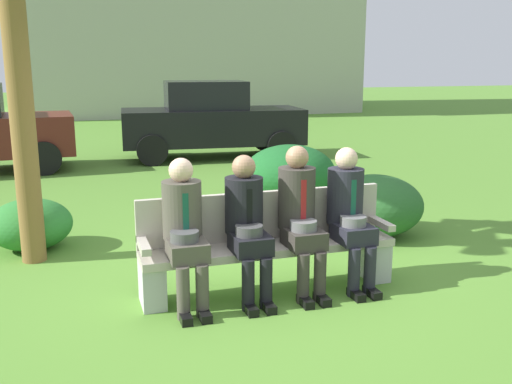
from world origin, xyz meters
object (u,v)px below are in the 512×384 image
(seated_man_leftmost, at_px, (184,226))
(parked_car_far, at_px, (211,120))
(seated_man_centerleft, at_px, (247,220))
(shrub_far_lawn, at_px, (290,174))
(seated_man_centerright, at_px, (300,213))
(seated_man_rightmost, at_px, (349,210))
(shrub_near_bench, at_px, (374,206))
(park_bench, at_px, (267,243))
(shrub_mid_lawn, at_px, (30,224))

(seated_man_leftmost, bearing_deg, parked_car_far, 74.78)
(seated_man_centerleft, height_order, shrub_far_lawn, seated_man_centerleft)
(seated_man_centerright, relative_size, seated_man_rightmost, 1.03)
(seated_man_leftmost, height_order, shrub_near_bench, seated_man_leftmost)
(seated_man_rightmost, bearing_deg, parked_car_far, 85.95)
(park_bench, height_order, shrub_near_bench, park_bench)
(seated_man_rightmost, xyz_separation_m, shrub_near_bench, (1.02, 1.33, -0.35))
(park_bench, bearing_deg, shrub_far_lawn, 65.34)
(park_bench, bearing_deg, shrub_near_bench, 33.81)
(seated_man_centerleft, xyz_separation_m, shrub_far_lawn, (1.66, 3.23, -0.27))
(park_bench, relative_size, parked_car_far, 0.58)
(seated_man_centerleft, height_order, shrub_mid_lawn, seated_man_centerleft)
(shrub_near_bench, bearing_deg, seated_man_centerright, -138.85)
(park_bench, distance_m, seated_man_centerleft, 0.39)
(seated_man_centerright, height_order, shrub_near_bench, seated_man_centerright)
(seated_man_leftmost, xyz_separation_m, shrub_mid_lawn, (-1.37, 2.06, -0.43))
(seated_man_centerleft, distance_m, shrub_far_lawn, 3.64)
(seated_man_centerleft, relative_size, parked_car_far, 0.32)
(park_bench, distance_m, seated_man_centerright, 0.43)
(seated_man_rightmost, bearing_deg, seated_man_leftmost, -179.92)
(seated_man_centerleft, height_order, parked_car_far, parked_car_far)
(seated_man_centerright, bearing_deg, shrub_mid_lawn, 139.74)
(shrub_near_bench, height_order, shrub_far_lawn, shrub_far_lawn)
(shrub_mid_lawn, distance_m, shrub_far_lawn, 3.77)
(seated_man_rightmost, bearing_deg, seated_man_centerleft, -179.87)
(park_bench, relative_size, shrub_far_lawn, 1.67)
(shrub_near_bench, distance_m, parked_car_far, 6.41)
(park_bench, relative_size, seated_man_leftmost, 1.84)
(shrub_mid_lawn, bearing_deg, seated_man_leftmost, -56.44)
(seated_man_rightmost, height_order, parked_car_far, parked_car_far)
(seated_man_centerleft, height_order, shrub_near_bench, seated_man_centerleft)
(seated_man_centerright, distance_m, parked_car_far, 7.77)
(shrub_near_bench, xyz_separation_m, shrub_far_lawn, (-0.36, 1.90, 0.06))
(seated_man_leftmost, relative_size, parked_car_far, 0.32)
(shrub_near_bench, xyz_separation_m, parked_car_far, (-0.48, 6.38, 0.46))
(seated_man_centerright, distance_m, shrub_far_lawn, 3.44)
(seated_man_leftmost, xyz_separation_m, parked_car_far, (2.10, 7.71, 0.12))
(park_bench, bearing_deg, seated_man_leftmost, -170.16)
(shrub_near_bench, distance_m, shrub_mid_lawn, 4.01)
(parked_car_far, bearing_deg, shrub_far_lawn, -88.51)
(seated_man_leftmost, xyz_separation_m, shrub_far_lawn, (2.21, 3.23, -0.27))
(shrub_mid_lawn, bearing_deg, shrub_near_bench, -10.47)
(seated_man_centerright, distance_m, shrub_near_bench, 2.05)
(park_bench, relative_size, shrub_near_bench, 1.96)
(shrub_near_bench, distance_m, shrub_far_lawn, 1.94)
(seated_man_leftmost, bearing_deg, seated_man_centerleft, -0.02)
(seated_man_centerright, xyz_separation_m, shrub_far_lawn, (1.16, 3.23, -0.30))
(shrub_mid_lawn, bearing_deg, seated_man_centerright, -40.26)
(seated_man_leftmost, height_order, seated_man_centerright, seated_man_centerright)
(shrub_near_bench, bearing_deg, seated_man_centerleft, -146.60)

